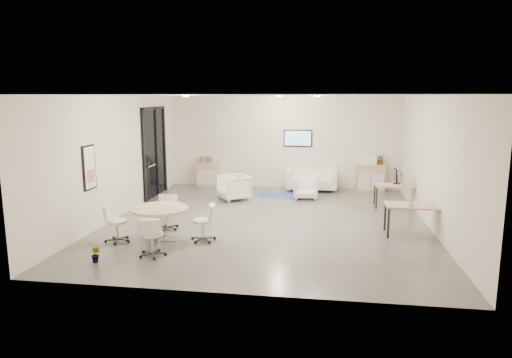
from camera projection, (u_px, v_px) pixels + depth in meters
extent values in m
cube|color=#4D4B46|center=(268.00, 235.00, 11.88)|extent=(8.00, 9.00, 0.80)
cube|color=white|center=(268.00, 79.00, 11.17)|extent=(8.00, 9.00, 0.80)
cube|color=silver|center=(284.00, 141.00, 16.29)|extent=(8.00, 0.80, 3.20)
cube|color=silver|center=(228.00, 204.00, 6.75)|extent=(8.00, 0.80, 3.20)
cube|color=silver|center=(104.00, 156.00, 12.16)|extent=(0.80, 9.00, 3.20)
cube|color=silver|center=(451.00, 163.00, 10.89)|extent=(0.80, 9.00, 3.20)
cube|color=black|center=(154.00, 152.00, 14.56)|extent=(0.02, 1.90, 2.85)
cube|color=black|center=(153.00, 108.00, 14.31)|extent=(0.06, 1.90, 0.08)
cube|color=black|center=(144.00, 156.00, 13.67)|extent=(0.06, 0.08, 2.85)
cube|color=black|center=(165.00, 149.00, 15.44)|extent=(0.06, 0.08, 2.85)
cube|color=black|center=(157.00, 151.00, 14.70)|extent=(0.06, 0.07, 2.85)
cube|color=#B2B2B7|center=(151.00, 166.00, 14.18)|extent=(0.04, 0.60, 0.05)
cube|color=black|center=(89.00, 168.00, 10.55)|extent=(0.04, 0.54, 1.04)
cube|color=white|center=(90.00, 168.00, 10.54)|extent=(0.01, 0.46, 0.96)
cube|color=#D5597E|center=(91.00, 176.00, 10.58)|extent=(0.01, 0.32, 0.30)
cube|color=black|center=(298.00, 138.00, 15.77)|extent=(0.98, 0.05, 0.58)
cube|color=#8ECAF5|center=(298.00, 138.00, 15.74)|extent=(0.90, 0.01, 0.50)
cylinder|color=#FFEAC6|center=(186.00, 96.00, 10.53)|extent=(0.14, 0.14, 0.03)
cylinder|color=#FFEAC6|center=(317.00, 96.00, 11.55)|extent=(0.14, 0.14, 0.03)
cylinder|color=#FFEAC6|center=(280.00, 96.00, 14.16)|extent=(0.14, 0.14, 0.03)
cube|color=tan|center=(207.00, 175.00, 16.29)|extent=(0.75, 0.38, 0.85)
cube|color=silver|center=(201.00, 178.00, 16.14)|extent=(0.32, 0.02, 0.51)
cube|color=silver|center=(211.00, 178.00, 16.09)|extent=(0.32, 0.02, 0.51)
cube|color=tan|center=(370.00, 178.00, 15.43)|extent=(0.93, 0.43, 0.93)
cube|color=silver|center=(364.00, 181.00, 15.26)|extent=(0.39, 0.02, 0.56)
cube|color=silver|center=(378.00, 182.00, 15.20)|extent=(0.39, 0.02, 0.56)
cube|color=red|center=(201.00, 160.00, 16.23)|extent=(0.04, 0.14, 0.22)
cube|color=#337FCC|center=(202.00, 160.00, 16.22)|extent=(0.04, 0.14, 0.22)
cube|color=gold|center=(204.00, 160.00, 16.21)|extent=(0.04, 0.14, 0.22)
cube|color=#4CB24C|center=(205.00, 160.00, 16.20)|extent=(0.04, 0.14, 0.22)
cube|color=#CC6619|center=(207.00, 160.00, 16.19)|extent=(0.04, 0.14, 0.22)
cube|color=purple|center=(208.00, 160.00, 16.19)|extent=(0.04, 0.14, 0.22)
cube|color=#E54C7F|center=(210.00, 160.00, 16.18)|extent=(0.04, 0.14, 0.22)
cube|color=teal|center=(211.00, 160.00, 16.17)|extent=(0.04, 0.14, 0.22)
cube|color=white|center=(369.00, 160.00, 15.34)|extent=(0.54, 0.47, 0.30)
cube|color=white|center=(369.00, 154.00, 15.30)|extent=(0.41, 0.35, 0.06)
cube|color=silver|center=(311.00, 183.00, 15.54)|extent=(1.70, 0.89, 0.31)
cube|color=silver|center=(312.00, 172.00, 15.80)|extent=(1.68, 0.24, 0.31)
cube|color=silver|center=(289.00, 178.00, 15.62)|extent=(0.17, 0.84, 0.63)
cube|color=silver|center=(334.00, 179.00, 15.40)|extent=(0.17, 0.84, 0.63)
cube|color=#314E97|center=(280.00, 195.00, 14.83)|extent=(1.52, 1.12, 0.01)
imported|color=silver|center=(233.00, 186.00, 14.16)|extent=(1.13, 1.14, 0.87)
imported|color=silver|center=(305.00, 187.00, 14.32)|extent=(0.78, 0.74, 0.75)
cube|color=tan|center=(397.00, 185.00, 13.11)|extent=(1.34, 0.76, 0.04)
cube|color=black|center=(377.00, 198.00, 12.99)|extent=(0.05, 0.05, 0.64)
cube|color=black|center=(420.00, 199.00, 12.82)|extent=(0.05, 0.05, 0.64)
cube|color=black|center=(374.00, 194.00, 13.53)|extent=(0.05, 0.05, 0.64)
cube|color=black|center=(416.00, 195.00, 13.35)|extent=(0.05, 0.05, 0.64)
cube|color=tan|center=(416.00, 206.00, 10.44)|extent=(1.40, 0.72, 0.04)
cube|color=black|center=(388.00, 223.00, 10.31)|extent=(0.05, 0.05, 0.68)
cube|color=black|center=(448.00, 226.00, 10.13)|extent=(0.05, 0.05, 0.68)
cube|color=black|center=(385.00, 217.00, 10.89)|extent=(0.05, 0.05, 0.68)
cube|color=black|center=(441.00, 219.00, 10.70)|extent=(0.05, 0.05, 0.68)
cylinder|color=black|center=(397.00, 183.00, 13.25)|extent=(0.20, 0.20, 0.02)
cube|color=black|center=(397.00, 179.00, 13.23)|extent=(0.04, 0.03, 0.24)
cube|color=black|center=(395.00, 174.00, 13.21)|extent=(0.03, 0.50, 0.32)
cylinder|color=tan|center=(160.00, 209.00, 10.00)|extent=(1.26, 1.26, 0.04)
cylinder|color=#B2B2B7|center=(160.00, 225.00, 10.07)|extent=(0.10, 0.10, 0.72)
cube|color=#B2B2B7|center=(161.00, 240.00, 10.13)|extent=(0.74, 0.06, 0.03)
cube|color=#B2B2B7|center=(161.00, 240.00, 10.13)|extent=(0.06, 0.74, 0.03)
imported|color=#3F7F3F|center=(381.00, 160.00, 15.27)|extent=(0.37, 0.40, 0.26)
imported|color=#3F7F3F|center=(96.00, 259.00, 8.81)|extent=(0.24, 0.36, 0.15)
imported|color=white|center=(411.00, 204.00, 10.27)|extent=(0.14, 0.12, 0.13)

